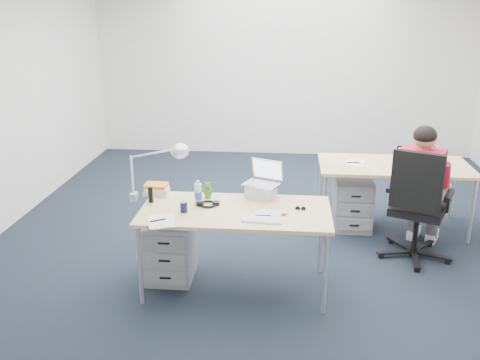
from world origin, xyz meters
name	(u,v)px	position (x,y,z in m)	size (l,w,h in m)	color
floor	(278,244)	(0.00, 0.00, 0.00)	(7.00, 7.00, 0.00)	black
room	(282,78)	(0.00, 0.00, 1.71)	(6.02, 7.02, 2.80)	silver
desk_near	(235,215)	(-0.35, -0.91, 0.68)	(1.60, 0.80, 0.73)	tan
desk_far	(394,169)	(1.23, 0.54, 0.68)	(1.60, 0.80, 0.73)	tan
office_chair	(415,228)	(1.33, -0.20, 0.32)	(0.93, 0.93, 1.12)	black
seated_person	(422,189)	(1.39, -0.03, 0.66)	(0.60, 0.77, 1.30)	red
drawer_pedestal_near	(171,249)	(-0.95, -0.78, 0.28)	(0.40, 0.50, 0.55)	#97999C
drawer_pedestal_far	(352,203)	(0.81, 0.53, 0.28)	(0.40, 0.50, 0.55)	#97999C
silver_laptop	(261,180)	(-0.15, -0.59, 0.89)	(0.30, 0.24, 0.32)	silver
wireless_keyboard	(263,220)	(-0.11, -1.13, 0.74)	(0.32, 0.13, 0.02)	white
computer_mouse	(284,212)	(0.06, -0.97, 0.75)	(0.05, 0.09, 0.03)	white
headphones	(208,204)	(-0.59, -0.84, 0.75)	(0.20, 0.16, 0.03)	black
can_koozie	(184,206)	(-0.77, -1.00, 0.78)	(0.06, 0.06, 0.10)	#151942
water_bottle	(198,192)	(-0.68, -0.81, 0.84)	(0.07, 0.07, 0.21)	silver
bear_figurine	(208,190)	(-0.62, -0.65, 0.81)	(0.08, 0.06, 0.15)	#266D1D
book_stack	(157,189)	(-1.10, -0.60, 0.78)	(0.22, 0.16, 0.10)	silver
cordless_phone	(151,195)	(-1.10, -0.81, 0.80)	(0.04, 0.02, 0.14)	black
papers_left	(161,221)	(-0.92, -1.23, 0.73)	(0.20, 0.28, 0.01)	#F7E38F
papers_right	(265,217)	(-0.09, -1.06, 0.73)	(0.19, 0.28, 0.01)	#F7E38F
sunglasses	(300,209)	(0.20, -0.87, 0.74)	(0.09, 0.04, 0.02)	black
desk_lamp	(151,171)	(-1.10, -0.77, 1.00)	(0.48, 0.18, 0.55)	silver
dark_laptop	(417,160)	(1.38, 0.24, 0.87)	(0.38, 0.37, 0.28)	black
far_cup	(427,155)	(1.62, 0.80, 0.78)	(0.07, 0.07, 0.10)	white
far_papers	(355,164)	(0.81, 0.53, 0.73)	(0.20, 0.29, 0.01)	white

